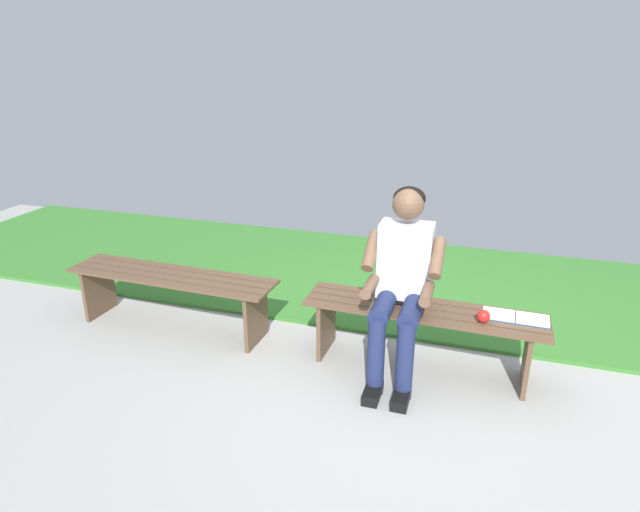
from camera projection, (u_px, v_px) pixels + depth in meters
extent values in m
cube|color=#9E9E99|center=(229.00, 433.00, 3.12)|extent=(10.00, 7.00, 0.04)
cube|color=#387A2D|center=(341.00, 273.00, 5.27)|extent=(9.00, 2.17, 0.03)
cube|color=brown|center=(427.00, 301.00, 3.71)|extent=(1.60, 0.14, 0.02)
cube|color=brown|center=(424.00, 307.00, 3.62)|extent=(1.60, 0.14, 0.02)
cube|color=brown|center=(422.00, 313.00, 3.53)|extent=(1.60, 0.14, 0.02)
cube|color=brown|center=(419.00, 320.00, 3.45)|extent=(1.60, 0.14, 0.02)
cube|color=brown|center=(527.00, 357.00, 3.45)|extent=(0.04, 0.35, 0.43)
cube|color=brown|center=(326.00, 324.00, 3.87)|extent=(0.04, 0.35, 0.43)
cube|color=brown|center=(181.00, 269.00, 4.25)|extent=(1.66, 0.14, 0.02)
cube|color=brown|center=(174.00, 273.00, 4.16)|extent=(1.66, 0.14, 0.02)
cube|color=brown|center=(167.00, 278.00, 4.07)|extent=(1.66, 0.14, 0.02)
cube|color=brown|center=(159.00, 283.00, 3.98)|extent=(1.66, 0.14, 0.02)
cube|color=brown|center=(256.00, 316.00, 3.98)|extent=(0.04, 0.35, 0.43)
cube|color=brown|center=(99.00, 290.00, 4.42)|extent=(0.04, 0.35, 0.43)
cube|color=silver|center=(405.00, 260.00, 3.52)|extent=(0.34, 0.20, 0.50)
sphere|color=brown|center=(408.00, 204.00, 3.37)|extent=(0.20, 0.20, 0.20)
ellipsoid|color=black|center=(409.00, 198.00, 3.39)|extent=(0.20, 0.19, 0.15)
cylinder|color=navy|center=(412.00, 310.00, 3.40)|extent=(0.13, 0.40, 0.13)
cylinder|color=navy|center=(384.00, 306.00, 3.45)|extent=(0.13, 0.40, 0.13)
cylinder|color=navy|center=(405.00, 362.00, 3.32)|extent=(0.11, 0.11, 0.52)
cube|color=black|center=(401.00, 398.00, 3.35)|extent=(0.10, 0.22, 0.07)
cylinder|color=navy|center=(376.00, 357.00, 3.37)|extent=(0.11, 0.11, 0.52)
cube|color=black|center=(373.00, 393.00, 3.40)|extent=(0.10, 0.22, 0.07)
cylinder|color=brown|center=(437.00, 258.00, 3.36)|extent=(0.08, 0.28, 0.23)
cylinder|color=brown|center=(427.00, 294.00, 3.29)|extent=(0.07, 0.26, 0.07)
cylinder|color=brown|center=(371.00, 251.00, 3.48)|extent=(0.08, 0.28, 0.23)
cylinder|color=brown|center=(370.00, 287.00, 3.39)|extent=(0.07, 0.26, 0.07)
sphere|color=red|center=(483.00, 316.00, 3.38)|extent=(0.08, 0.08, 0.08)
cube|color=white|center=(532.00, 320.00, 3.40)|extent=(0.20, 0.16, 0.02)
cube|color=white|center=(498.00, 315.00, 3.46)|extent=(0.20, 0.16, 0.02)
cube|color=#1E478C|center=(515.00, 318.00, 3.44)|extent=(0.42, 0.17, 0.01)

